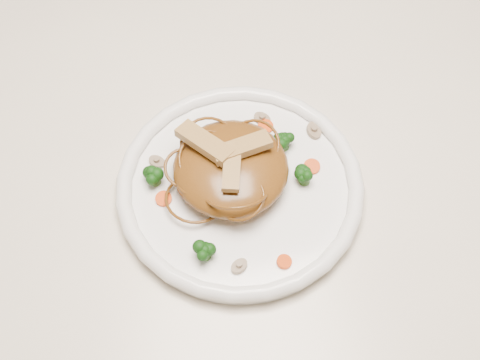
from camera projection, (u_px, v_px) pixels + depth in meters
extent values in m
plane|color=#4F2D1B|center=(253.00, 336.00, 1.45)|extent=(4.00, 4.00, 0.00)
cube|color=beige|center=(263.00, 171.00, 0.83)|extent=(1.20, 0.80, 0.04)
cylinder|color=brown|center=(459.00, 92.00, 1.38)|extent=(0.06, 0.06, 0.71)
cylinder|color=white|center=(240.00, 189.00, 0.78)|extent=(0.36, 0.36, 0.02)
ellipsoid|color=brown|center=(231.00, 168.00, 0.76)|extent=(0.18, 0.18, 0.05)
cube|color=tan|center=(242.00, 148.00, 0.74)|extent=(0.08, 0.04, 0.01)
cube|color=tan|center=(205.00, 143.00, 0.74)|extent=(0.07, 0.08, 0.01)
cube|color=tan|center=(232.00, 167.00, 0.72)|extent=(0.04, 0.07, 0.01)
cylinder|color=#ED4008|center=(266.00, 127.00, 0.82)|extent=(0.03, 0.03, 0.00)
cylinder|color=#ED4008|center=(164.00, 199.00, 0.76)|extent=(0.02, 0.02, 0.00)
cylinder|color=#ED4008|center=(312.00, 167.00, 0.79)|extent=(0.02, 0.02, 0.00)
cylinder|color=#ED4008|center=(211.00, 139.00, 0.81)|extent=(0.02, 0.02, 0.00)
cylinder|color=#ED4008|center=(284.00, 262.00, 0.72)|extent=(0.02, 0.02, 0.00)
cylinder|color=gray|center=(239.00, 266.00, 0.72)|extent=(0.03, 0.03, 0.01)
cylinder|color=gray|center=(314.00, 131.00, 0.82)|extent=(0.03, 0.03, 0.01)
cylinder|color=gray|center=(157.00, 162.00, 0.79)|extent=(0.03, 0.03, 0.01)
cylinder|color=gray|center=(262.00, 119.00, 0.83)|extent=(0.03, 0.03, 0.01)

